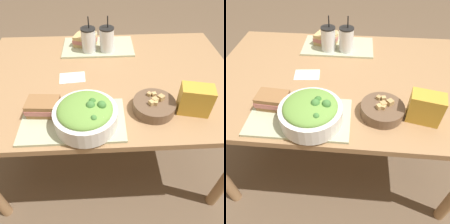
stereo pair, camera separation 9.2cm
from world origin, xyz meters
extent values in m
plane|color=brown|center=(0.00, 0.00, 0.00)|extent=(12.00, 12.00, 0.00)
cube|color=#A37A51|center=(0.00, 0.00, 0.69)|extent=(1.40, 0.95, 0.03)
cylinder|color=#A37A51|center=(-0.64, 0.42, 0.34)|extent=(0.06, 0.06, 0.67)
cylinder|color=#A37A51|center=(0.64, 0.42, 0.34)|extent=(0.06, 0.06, 0.67)
cube|color=#B2BC99|center=(-0.15, -0.33, 0.71)|extent=(0.44, 0.25, 0.01)
cube|color=#B2BC99|center=(-0.04, 0.31, 0.71)|extent=(0.44, 0.25, 0.01)
cylinder|color=white|center=(-0.10, -0.35, 0.75)|extent=(0.26, 0.26, 0.08)
ellipsoid|color=#6B9E42|center=(-0.10, -0.35, 0.80)|extent=(0.22, 0.22, 0.05)
sphere|color=#427F38|center=(-0.07, -0.36, 0.82)|extent=(0.04, 0.04, 0.04)
sphere|color=#427F38|center=(-0.06, -0.42, 0.81)|extent=(0.03, 0.03, 0.03)
sphere|color=#38702D|center=(-0.07, -0.33, 0.81)|extent=(0.03, 0.03, 0.03)
sphere|color=#427F38|center=(-0.03, -0.36, 0.82)|extent=(0.04, 0.04, 0.04)
cube|color=beige|center=(-0.10, -0.40, 0.81)|extent=(0.05, 0.05, 0.01)
cube|color=beige|center=(-0.04, -0.39, 0.81)|extent=(0.04, 0.06, 0.01)
cylinder|color=brown|center=(0.20, -0.28, 0.73)|extent=(0.19, 0.19, 0.05)
cylinder|color=brown|center=(0.20, -0.28, 0.75)|extent=(0.17, 0.17, 0.01)
cube|color=tan|center=(0.21, -0.23, 0.76)|extent=(0.02, 0.02, 0.02)
cube|color=tan|center=(0.18, -0.29, 0.76)|extent=(0.03, 0.03, 0.02)
cube|color=tan|center=(0.23, -0.26, 0.76)|extent=(0.03, 0.03, 0.02)
cube|color=tan|center=(0.20, -0.29, 0.76)|extent=(0.03, 0.03, 0.02)
cube|color=tan|center=(0.20, -0.28, 0.76)|extent=(0.03, 0.03, 0.02)
cube|color=tan|center=(0.18, -0.23, 0.76)|extent=(0.03, 0.03, 0.02)
cube|color=olive|center=(-0.28, -0.28, 0.72)|extent=(0.14, 0.10, 0.02)
cube|color=#C1706B|center=(-0.28, -0.28, 0.75)|extent=(0.15, 0.11, 0.02)
cube|color=olive|center=(-0.28, -0.28, 0.77)|extent=(0.14, 0.10, 0.02)
cylinder|color=tan|center=(-0.11, -0.24, 0.74)|extent=(0.15, 0.07, 0.06)
cylinder|color=beige|center=(-0.04, -0.24, 0.74)|extent=(0.01, 0.06, 0.06)
cube|color=tan|center=(-0.12, 0.32, 0.72)|extent=(0.15, 0.13, 0.02)
cube|color=#C1706B|center=(-0.12, 0.32, 0.75)|extent=(0.16, 0.14, 0.02)
cube|color=tan|center=(-0.12, 0.32, 0.77)|extent=(0.15, 0.13, 0.02)
cylinder|color=tan|center=(-0.10, 0.40, 0.74)|extent=(0.12, 0.09, 0.06)
cylinder|color=beige|center=(-0.06, 0.38, 0.74)|extent=(0.02, 0.06, 0.06)
cylinder|color=silver|center=(-0.10, 0.25, 0.78)|extent=(0.08, 0.08, 0.13)
cylinder|color=black|center=(-0.10, 0.25, 0.77)|extent=(0.07, 0.07, 0.11)
cylinder|color=black|center=(-0.10, 0.25, 0.85)|extent=(0.09, 0.09, 0.01)
cylinder|color=black|center=(-0.09, 0.25, 0.88)|extent=(0.01, 0.02, 0.08)
cylinder|color=silver|center=(0.01, 0.25, 0.78)|extent=(0.08, 0.08, 0.13)
cylinder|color=maroon|center=(0.01, 0.25, 0.77)|extent=(0.07, 0.07, 0.11)
cylinder|color=black|center=(0.01, 0.25, 0.85)|extent=(0.09, 0.09, 0.01)
cylinder|color=black|center=(0.02, 0.25, 0.89)|extent=(0.01, 0.02, 0.08)
cube|color=gold|center=(0.37, -0.29, 0.77)|extent=(0.15, 0.11, 0.13)
cube|color=white|center=(-0.18, -0.01, 0.70)|extent=(0.14, 0.11, 0.00)
camera|label=1|loc=(-0.02, -0.97, 1.39)|focal=35.00mm
camera|label=2|loc=(0.07, -0.97, 1.39)|focal=35.00mm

